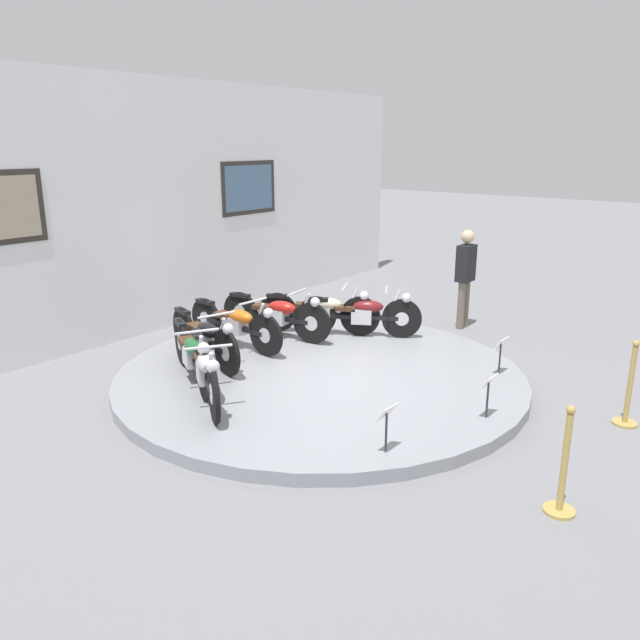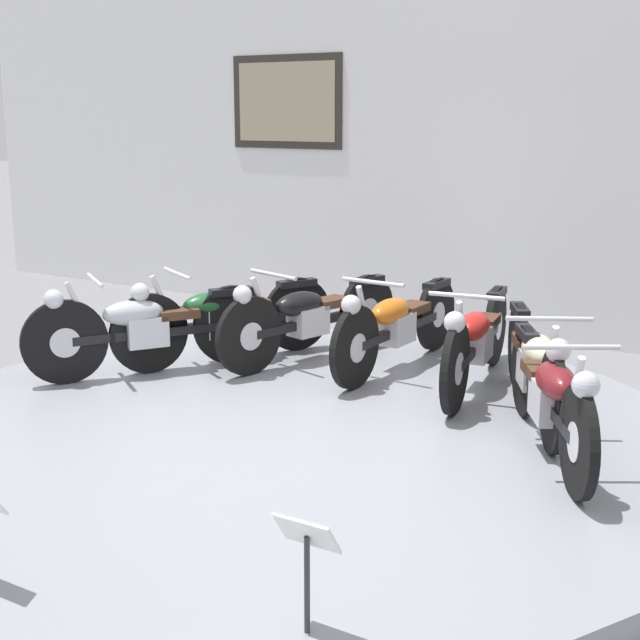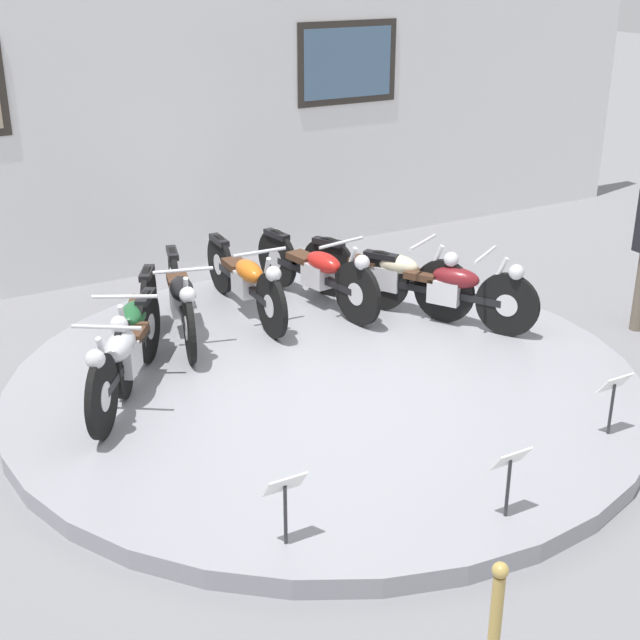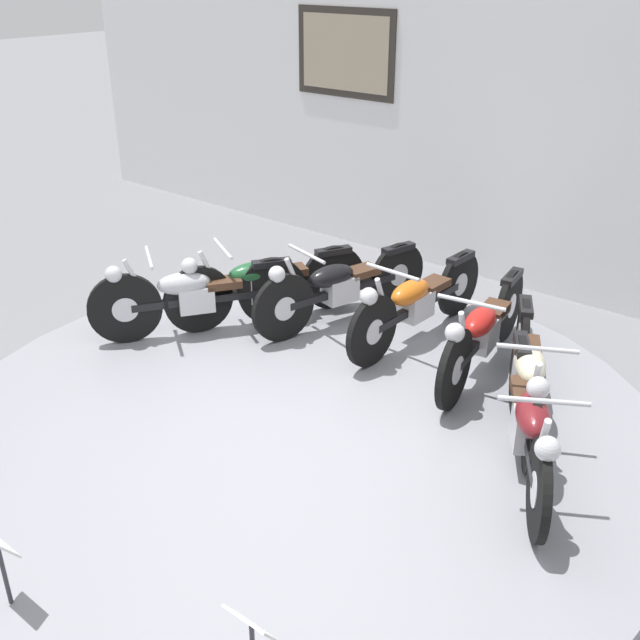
% 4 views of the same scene
% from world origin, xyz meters
% --- Properties ---
extents(ground_plane, '(60.00, 60.00, 0.00)m').
position_xyz_m(ground_plane, '(0.00, 0.00, 0.00)').
color(ground_plane, slate).
extents(display_platform, '(5.50, 5.50, 0.15)m').
position_xyz_m(display_platform, '(0.00, 0.00, 0.08)').
color(display_platform, gray).
rests_on(display_platform, ground_plane).
extents(back_wall, '(14.00, 0.22, 4.17)m').
position_xyz_m(back_wall, '(0.00, 3.77, 2.09)').
color(back_wall, white).
rests_on(back_wall, ground_plane).
extents(motorcycle_silver, '(1.17, 1.70, 0.81)m').
position_xyz_m(motorcycle_silver, '(-1.63, 0.46, 0.54)').
color(motorcycle_silver, black).
rests_on(motorcycle_silver, display_platform).
extents(motorcycle_green, '(0.98, 1.79, 0.80)m').
position_xyz_m(motorcycle_green, '(-1.33, 1.05, 0.54)').
color(motorcycle_green, black).
rests_on(motorcycle_green, display_platform).
extents(motorcycle_black, '(0.66, 1.93, 0.80)m').
position_xyz_m(motorcycle_black, '(-0.75, 1.47, 0.54)').
color(motorcycle_black, black).
rests_on(motorcycle_black, display_platform).
extents(motorcycle_orange, '(0.54, 1.99, 0.79)m').
position_xyz_m(motorcycle_orange, '(-0.00, 1.61, 0.53)').
color(motorcycle_orange, black).
rests_on(motorcycle_orange, display_platform).
extents(motorcycle_red, '(0.54, 1.98, 0.80)m').
position_xyz_m(motorcycle_red, '(0.74, 1.46, 0.54)').
color(motorcycle_red, black).
rests_on(motorcycle_red, display_platform).
extents(motorcycle_cream, '(0.98, 1.78, 0.80)m').
position_xyz_m(motorcycle_cream, '(1.33, 1.05, 0.54)').
color(motorcycle_cream, black).
rests_on(motorcycle_cream, display_platform).
extents(motorcycle_maroon, '(1.06, 1.73, 0.79)m').
position_xyz_m(motorcycle_maroon, '(1.63, 0.45, 0.53)').
color(motorcycle_maroon, black).
rests_on(motorcycle_maroon, display_platform).
extents(info_placard_front_left, '(0.26, 0.11, 0.51)m').
position_xyz_m(info_placard_front_left, '(-1.40, -1.95, 0.52)').
color(info_placard_front_left, '#333338').
rests_on(info_placard_front_left, display_platform).
extents(info_placard_front_centre, '(0.26, 0.11, 0.51)m').
position_xyz_m(info_placard_front_centre, '(0.00, -2.40, 0.52)').
color(info_placard_front_centre, '#333338').
rests_on(info_placard_front_centre, display_platform).
extents(info_placard_front_right, '(0.26, 0.11, 0.51)m').
position_xyz_m(info_placard_front_right, '(1.40, -1.95, 0.52)').
color(info_placard_front_right, '#333338').
rests_on(info_placard_front_right, display_platform).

